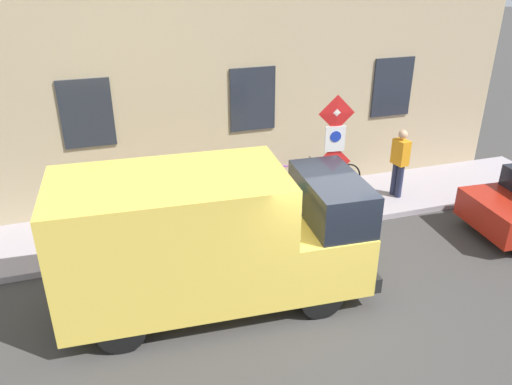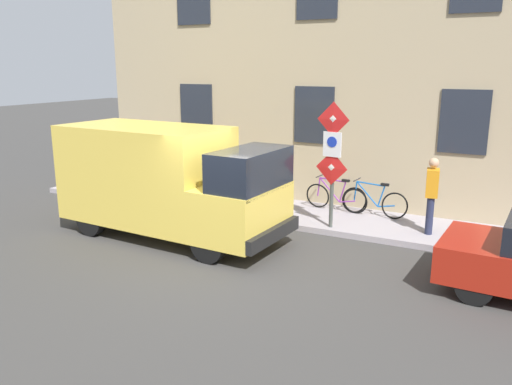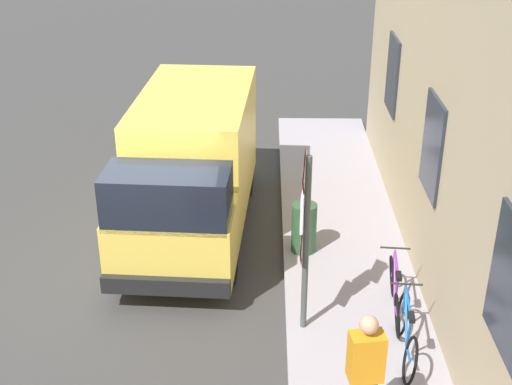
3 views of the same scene
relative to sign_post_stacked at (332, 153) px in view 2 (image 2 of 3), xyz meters
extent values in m
plane|color=#3D3B39|center=(-2.54, 1.21, -1.90)|extent=(80.00, 80.00, 0.00)
cube|color=#9F979D|center=(0.89, 1.21, -1.83)|extent=(2.19, 15.62, 0.14)
cube|color=tan|center=(2.34, 1.21, 2.07)|extent=(0.70, 13.62, 7.94)
cube|color=#232833|center=(1.97, -2.53, 0.64)|extent=(0.06, 1.10, 1.50)
cube|color=#232833|center=(1.97, 1.21, 0.64)|extent=(0.06, 1.10, 1.50)
cube|color=#232833|center=(1.97, 4.96, 0.64)|extent=(0.06, 1.10, 1.50)
cylinder|color=#474C47|center=(0.05, -0.01, -0.38)|extent=(0.09, 0.09, 2.76)
pyramid|color=silver|center=(-0.03, 0.00, 0.75)|extent=(0.10, 0.50, 0.50)
pyramid|color=red|center=(-0.03, 0.00, 0.75)|extent=(0.09, 0.56, 0.56)
cube|color=white|center=(-0.01, 0.00, 0.20)|extent=(0.10, 0.44, 0.56)
cylinder|color=#1933B2|center=(-0.04, 0.00, 0.26)|extent=(0.04, 0.24, 0.24)
pyramid|color=silver|center=(-0.03, 0.00, -0.35)|extent=(0.10, 0.50, 0.50)
pyramid|color=red|center=(-0.03, 0.00, -0.35)|extent=(0.09, 0.56, 0.56)
cube|color=#EECA4D|center=(-1.86, 3.83, -0.49)|extent=(2.21, 3.91, 2.18)
cube|color=#EECA4D|center=(-2.01, 1.23, -1.03)|extent=(2.08, 1.51, 1.10)
cube|color=black|center=(-2.02, 1.02, -0.13)|extent=(1.97, 1.09, 0.84)
cube|color=black|center=(-2.05, 0.48, -1.40)|extent=(2.01, 0.27, 0.28)
cylinder|color=black|center=(-1.12, 1.42, -1.52)|extent=(0.26, 0.77, 0.76)
cylinder|color=black|center=(-2.88, 1.52, -1.52)|extent=(0.26, 0.77, 0.76)
cylinder|color=black|center=(-0.93, 4.74, -1.52)|extent=(0.26, 0.77, 0.76)
cylinder|color=black|center=(-2.68, 4.84, -1.52)|extent=(0.26, 0.77, 0.76)
cylinder|color=black|center=(-2.44, -3.35, -1.60)|extent=(0.22, 0.61, 0.60)
cylinder|color=black|center=(-0.90, -3.44, -1.60)|extent=(0.22, 0.61, 0.60)
torus|color=black|center=(1.48, -0.13, -1.43)|extent=(0.20, 0.67, 0.66)
torus|color=black|center=(1.40, -1.18, -1.43)|extent=(0.20, 0.67, 0.66)
cylinder|color=blue|center=(1.45, -0.47, -1.22)|extent=(0.08, 0.60, 0.60)
cylinder|color=blue|center=(1.45, -0.54, -0.95)|extent=(0.09, 0.73, 0.07)
cylinder|color=blue|center=(1.42, -0.83, -1.24)|extent=(0.05, 0.19, 0.55)
cylinder|color=blue|center=(1.41, -0.97, -1.47)|extent=(0.07, 0.43, 0.12)
cylinder|color=blue|center=(1.48, -0.16, -1.18)|extent=(0.04, 0.09, 0.50)
cube|color=black|center=(1.42, -0.91, -0.93)|extent=(0.10, 0.21, 0.06)
cylinder|color=#262626|center=(1.47, -0.18, -0.88)|extent=(0.46, 0.07, 0.03)
torus|color=black|center=(1.48, 0.86, -1.43)|extent=(0.16, 0.67, 0.66)
torus|color=black|center=(1.39, -0.18, -1.43)|extent=(0.16, 0.67, 0.66)
cylinder|color=purple|center=(1.45, 0.53, -1.22)|extent=(0.09, 0.60, 0.60)
cylinder|color=purple|center=(1.45, 0.45, -0.95)|extent=(0.10, 0.73, 0.07)
cylinder|color=purple|center=(1.42, 0.17, -1.24)|extent=(0.05, 0.19, 0.55)
cylinder|color=purple|center=(1.41, 0.03, -1.47)|extent=(0.07, 0.43, 0.12)
cylinder|color=purple|center=(1.48, 0.84, -1.18)|extent=(0.04, 0.09, 0.50)
cube|color=black|center=(1.42, 0.09, -0.93)|extent=(0.10, 0.21, 0.06)
cylinder|color=#262626|center=(1.48, 0.81, -0.88)|extent=(0.46, 0.07, 0.03)
cylinder|color=#262B47|center=(0.56, -2.14, -1.33)|extent=(0.16, 0.16, 0.85)
cylinder|color=#262B47|center=(0.73, -2.11, -1.33)|extent=(0.16, 0.16, 0.85)
cube|color=orange|center=(0.64, -2.12, -0.60)|extent=(0.44, 0.32, 0.62)
sphere|color=tan|center=(0.64, -2.12, -0.15)|extent=(0.22, 0.22, 0.22)
cylinder|color=#2D5133|center=(0.15, 2.21, -1.31)|extent=(0.44, 0.44, 0.90)
camera|label=1|loc=(-9.26, 4.74, 3.88)|focal=35.80mm
camera|label=2|loc=(-11.03, -3.76, 1.92)|focal=36.21mm
camera|label=3|loc=(-0.52, -8.52, 4.61)|focal=49.10mm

